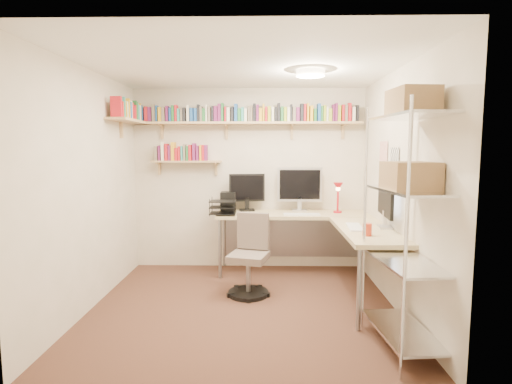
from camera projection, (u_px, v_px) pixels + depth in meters
ground at (243, 307)px, 4.25m from camera, size 3.20×3.20×0.00m
room_shell at (243, 161)px, 4.08m from camera, size 3.24×3.04×2.52m
wall_shelves at (217, 122)px, 5.32m from camera, size 3.12×1.09×0.79m
corner_desk at (302, 217)px, 5.08m from camera, size 2.19×2.13×1.42m
office_chair at (250, 261)px, 4.60m from camera, size 0.50×0.52×0.93m
wire_rack at (410, 177)px, 3.19m from camera, size 0.51×0.92×2.15m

